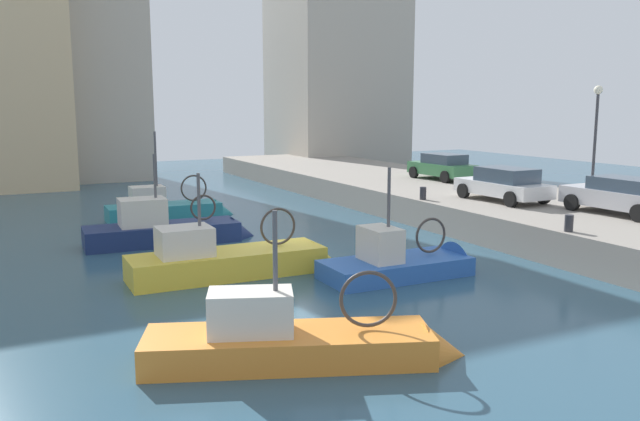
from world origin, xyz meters
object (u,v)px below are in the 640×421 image
(fishing_boat_teal, at_px, (171,216))
(fishing_boat_yellow, at_px, (236,271))
(fishing_boat_blue, at_px, (407,271))
(mooring_bollard_mid, at_px, (569,223))
(mooring_bollard_north, at_px, (423,193))
(parked_car_white, at_px, (504,184))
(fishing_boat_navy, at_px, (170,239))
(fishing_boat_orange, at_px, (304,355))
(parked_car_silver, at_px, (622,195))
(parked_car_green, at_px, (442,166))
(quay_streetlamp, at_px, (596,125))

(fishing_boat_teal, bearing_deg, fishing_boat_yellow, -93.64)
(fishing_boat_blue, xyz_separation_m, mooring_bollard_mid, (5.19, -1.55, 1.35))
(fishing_boat_yellow, height_order, mooring_bollard_north, fishing_boat_yellow)
(parked_car_white, bearing_deg, fishing_boat_navy, 165.12)
(fishing_boat_navy, height_order, fishing_boat_orange, fishing_boat_navy)
(parked_car_silver, distance_m, mooring_bollard_mid, 4.63)
(fishing_boat_teal, xyz_separation_m, mooring_bollard_mid, (9.28, -14.91, 1.34))
(parked_car_green, xyz_separation_m, mooring_bollard_north, (-5.37, -5.70, -0.45))
(parked_car_white, distance_m, mooring_bollard_mid, 6.72)
(parked_car_silver, bearing_deg, fishing_boat_navy, 151.44)
(mooring_bollard_mid, bearing_deg, fishing_boat_teal, 121.90)
(fishing_boat_orange, bearing_deg, parked_car_white, 33.98)
(fishing_boat_yellow, distance_m, parked_car_silver, 14.65)
(parked_car_green, bearing_deg, fishing_boat_teal, 175.28)
(fishing_boat_teal, distance_m, parked_car_silver, 19.20)
(fishing_boat_yellow, xyz_separation_m, parked_car_green, (15.35, 9.71, 1.79))
(fishing_boat_teal, distance_m, parked_car_white, 15.06)
(fishing_boat_orange, distance_m, mooring_bollard_mid, 11.60)
(fishing_boat_teal, xyz_separation_m, mooring_bollard_north, (9.28, -6.91, 1.34))
(fishing_boat_blue, distance_m, parked_car_white, 9.37)
(parked_car_green, bearing_deg, fishing_boat_orange, -134.12)
(fishing_boat_yellow, height_order, parked_car_silver, fishing_boat_yellow)
(fishing_boat_yellow, bearing_deg, fishing_boat_orange, -98.47)
(mooring_bollard_mid, relative_size, mooring_bollard_north, 1.00)
(parked_car_silver, height_order, mooring_bollard_north, parked_car_silver)
(fishing_boat_blue, xyz_separation_m, parked_car_green, (10.56, 12.16, 1.80))
(parked_car_green, xyz_separation_m, mooring_bollard_mid, (-5.37, -13.70, -0.45))
(mooring_bollard_north, bearing_deg, quay_streetlamp, -35.34)
(fishing_boat_navy, distance_m, mooring_bollard_mid, 14.41)
(fishing_boat_navy, relative_size, mooring_bollard_north, 12.03)
(quay_streetlamp, bearing_deg, parked_car_silver, -117.63)
(fishing_boat_blue, distance_m, mooring_bollard_north, 8.39)
(fishing_boat_yellow, relative_size, parked_car_silver, 1.59)
(fishing_boat_orange, bearing_deg, fishing_boat_blue, 39.20)
(fishing_boat_navy, relative_size, fishing_boat_orange, 0.97)
(fishing_boat_navy, bearing_deg, fishing_boat_teal, 75.72)
(parked_car_green, relative_size, parked_car_white, 0.94)
(fishing_boat_teal, relative_size, parked_car_green, 1.47)
(mooring_bollard_north, bearing_deg, fishing_boat_yellow, -158.12)
(fishing_boat_orange, distance_m, quay_streetlamp, 18.71)
(fishing_boat_orange, relative_size, mooring_bollard_north, 12.40)
(fishing_boat_orange, xyz_separation_m, parked_car_white, (13.85, 9.33, 1.80))
(fishing_boat_orange, relative_size, quay_streetlamp, 1.41)
(quay_streetlamp, bearing_deg, fishing_boat_teal, 143.83)
(fishing_boat_yellow, relative_size, parked_car_green, 1.70)
(fishing_boat_orange, bearing_deg, mooring_bollard_north, 45.47)
(fishing_boat_navy, height_order, mooring_bollard_mid, fishing_boat_navy)
(mooring_bollard_north, bearing_deg, fishing_boat_orange, -134.53)
(fishing_boat_orange, distance_m, parked_car_green, 23.66)
(fishing_boat_blue, distance_m, parked_car_silver, 9.71)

